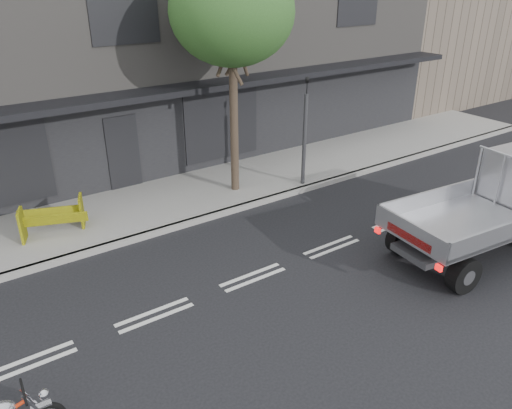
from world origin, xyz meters
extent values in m
plane|color=black|center=(0.00, 0.00, 0.00)|extent=(80.00, 80.00, 0.00)
cube|color=gray|center=(0.00, 4.70, 0.07)|extent=(32.00, 3.20, 0.15)
cube|color=gray|center=(0.00, 3.10, 0.07)|extent=(32.00, 0.20, 0.15)
cube|color=slate|center=(0.00, 11.30, 4.00)|extent=(26.00, 10.00, 8.00)
cylinder|color=#382B21|center=(2.20, 4.20, 2.00)|extent=(0.24, 0.24, 4.00)
ellipsoid|color=#274C1C|center=(2.20, 4.20, 5.30)|extent=(3.40, 3.40, 2.89)
cylinder|color=#2D2D30|center=(4.20, 3.35, 1.50)|extent=(0.12, 0.12, 3.00)
imported|color=black|center=(4.20, 3.35, 3.25)|extent=(0.08, 0.10, 0.50)
cylinder|color=black|center=(-5.08, -1.75, 0.97)|extent=(0.07, 0.57, 0.04)
cylinder|color=black|center=(3.42, -2.99, 0.41)|extent=(0.85, 0.38, 0.82)
cylinder|color=black|center=(3.60, -1.16, 0.41)|extent=(0.85, 0.38, 0.82)
cylinder|color=black|center=(7.04, -1.50, 0.41)|extent=(0.85, 0.38, 0.82)
cube|color=#2D2D30|center=(5.23, -2.24, 0.59)|extent=(5.05, 1.56, 0.15)
cube|color=#B8B8BD|center=(4.32, -2.15, 0.99)|extent=(3.43, 2.41, 0.11)
camera|label=1|loc=(-5.34, -7.87, 6.33)|focal=35.00mm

